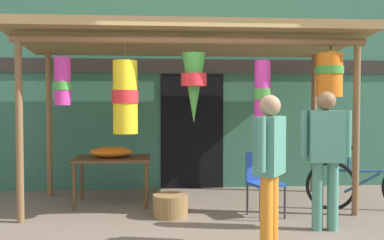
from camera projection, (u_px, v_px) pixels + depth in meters
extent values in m
plane|color=#756656|center=(199.00, 224.00, 5.62)|extent=(30.00, 30.00, 0.00)
cube|color=#387056|center=(186.00, 90.00, 8.01)|extent=(10.80, 0.25, 3.46)
cube|color=#2D2823|center=(186.00, 66.00, 7.85)|extent=(9.72, 0.04, 0.24)
cube|color=black|center=(192.00, 132.00, 7.91)|extent=(1.10, 0.03, 2.00)
cylinder|color=brown|center=(19.00, 131.00, 5.64)|extent=(0.09, 0.09, 2.31)
cylinder|color=brown|center=(356.00, 129.00, 6.01)|extent=(0.09, 0.09, 2.31)
cylinder|color=brown|center=(49.00, 125.00, 7.24)|extent=(0.09, 0.09, 2.31)
cylinder|color=brown|center=(314.00, 124.00, 7.60)|extent=(0.09, 0.09, 2.31)
cylinder|color=brown|center=(193.00, 40.00, 5.78)|extent=(4.57, 0.10, 0.10)
cylinder|color=brown|center=(185.00, 44.00, 7.37)|extent=(4.57, 0.10, 0.10)
cube|color=olive|center=(188.00, 40.00, 6.57)|extent=(4.87, 2.11, 0.27)
cylinder|color=brown|center=(62.00, 50.00, 5.67)|extent=(0.01, 0.01, 0.18)
cylinder|color=#D13399|center=(63.00, 81.00, 5.68)|extent=(0.21, 0.21, 0.60)
cylinder|color=green|center=(63.00, 86.00, 5.69)|extent=(0.22, 0.22, 0.11)
cylinder|color=brown|center=(125.00, 52.00, 5.71)|extent=(0.01, 0.01, 0.21)
cylinder|color=yellow|center=(125.00, 97.00, 5.73)|extent=(0.31, 0.31, 0.93)
cylinder|color=red|center=(125.00, 97.00, 5.73)|extent=(0.34, 0.34, 0.17)
cylinder|color=brown|center=(194.00, 49.00, 5.85)|extent=(0.01, 0.01, 0.11)
cone|color=green|center=(194.00, 88.00, 5.87)|extent=(0.31, 0.31, 0.91)
cylinder|color=red|center=(194.00, 80.00, 5.86)|extent=(0.34, 0.34, 0.16)
cylinder|color=brown|center=(263.00, 53.00, 5.89)|extent=(0.01, 0.01, 0.20)
cylinder|color=#D13399|center=(262.00, 91.00, 5.91)|extent=(0.21, 0.21, 0.81)
cylinder|color=green|center=(262.00, 94.00, 5.91)|extent=(0.23, 0.23, 0.15)
cylinder|color=brown|center=(330.00, 50.00, 5.94)|extent=(0.01, 0.01, 0.10)
cylinder|color=orange|center=(329.00, 75.00, 5.95)|extent=(0.34, 0.34, 0.58)
cylinder|color=green|center=(329.00, 70.00, 5.95)|extent=(0.37, 0.37, 0.10)
cylinder|color=#4C3D23|center=(331.00, 48.00, 5.95)|extent=(0.02, 0.02, 0.05)
ellipsoid|color=yellow|center=(331.00, 72.00, 5.96)|extent=(0.31, 0.26, 0.60)
cube|color=brown|center=(112.00, 159.00, 6.68)|extent=(1.11, 0.78, 0.04)
cylinder|color=brown|center=(74.00, 187.00, 6.31)|extent=(0.05, 0.05, 0.66)
cylinder|color=brown|center=(146.00, 186.00, 6.40)|extent=(0.05, 0.05, 0.66)
cylinder|color=brown|center=(82.00, 179.00, 6.99)|extent=(0.05, 0.05, 0.66)
cylinder|color=brown|center=(147.00, 178.00, 7.07)|extent=(0.05, 0.05, 0.66)
ellipsoid|color=orange|center=(111.00, 152.00, 6.67)|extent=(0.62, 0.43, 0.16)
ellipsoid|color=#D13399|center=(117.00, 152.00, 6.63)|extent=(0.28, 0.22, 0.11)
cube|color=#2347A8|center=(266.00, 184.00, 5.95)|extent=(0.49, 0.49, 0.04)
cube|color=#2347A8|center=(259.00, 167.00, 6.11)|extent=(0.40, 0.14, 0.40)
cylinder|color=#333338|center=(260.00, 204.00, 5.73)|extent=(0.03, 0.03, 0.44)
cylinder|color=#333338|center=(285.00, 202.00, 5.86)|extent=(0.03, 0.03, 0.44)
cylinder|color=#333338|center=(247.00, 198.00, 6.07)|extent=(0.03, 0.03, 0.44)
cylinder|color=#333338|center=(271.00, 197.00, 6.19)|extent=(0.03, 0.03, 0.44)
cylinder|color=olive|center=(170.00, 206.00, 5.97)|extent=(0.47, 0.47, 0.30)
torus|color=black|center=(331.00, 186.00, 6.39)|extent=(0.71, 0.19, 0.71)
cylinder|color=navy|center=(369.00, 171.00, 6.32)|extent=(0.87, 0.22, 0.04)
cylinder|color=navy|center=(362.00, 183.00, 6.34)|extent=(0.49, 0.14, 0.31)
cylinder|color=navy|center=(349.00, 159.00, 6.35)|extent=(0.03, 0.03, 0.30)
cube|color=black|center=(349.00, 148.00, 6.34)|extent=(0.21, 0.12, 0.05)
cylinder|color=orange|center=(272.00, 211.00, 4.66)|extent=(0.13, 0.13, 0.79)
cylinder|color=orange|center=(266.00, 215.00, 4.50)|extent=(0.13, 0.13, 0.79)
cube|color=#4C8E7A|center=(270.00, 145.00, 4.55)|extent=(0.40, 0.46, 0.59)
cylinder|color=#4C8E7A|center=(277.00, 141.00, 4.78)|extent=(0.08, 0.08, 0.53)
cylinder|color=#4C8E7A|center=(261.00, 145.00, 4.33)|extent=(0.08, 0.08, 0.53)
sphere|color=tan|center=(270.00, 106.00, 4.54)|extent=(0.22, 0.22, 0.22)
cylinder|color=#4C8E7A|center=(333.00, 196.00, 5.33)|extent=(0.13, 0.13, 0.81)
cylinder|color=#4C8E7A|center=(318.00, 196.00, 5.34)|extent=(0.13, 0.13, 0.81)
cube|color=#4C8E7A|center=(326.00, 136.00, 5.30)|extent=(0.42, 0.26, 0.61)
cylinder|color=#4C8E7A|center=(348.00, 134.00, 5.30)|extent=(0.08, 0.08, 0.55)
cylinder|color=#4C8E7A|center=(304.00, 134.00, 5.31)|extent=(0.08, 0.08, 0.55)
sphere|color=#896042|center=(326.00, 101.00, 5.29)|extent=(0.22, 0.22, 0.22)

